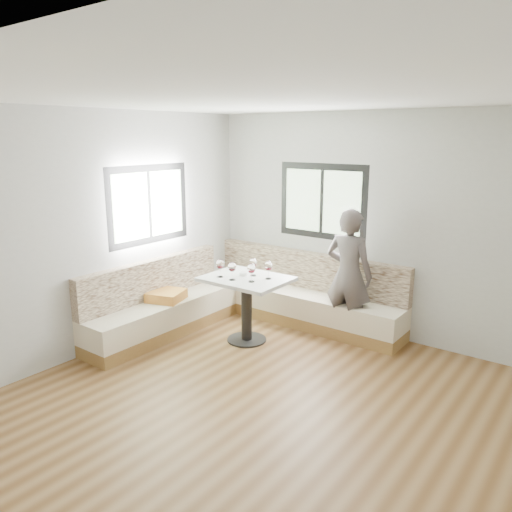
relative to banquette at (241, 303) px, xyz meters
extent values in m
cube|color=brown|center=(1.59, -1.63, -0.33)|extent=(5.00, 5.00, 0.01)
cube|color=white|center=(1.59, -1.63, 2.47)|extent=(5.00, 5.00, 0.01)
cube|color=#B7B7B2|center=(1.59, 0.87, 1.07)|extent=(5.00, 0.01, 2.80)
cube|color=#B7B7B2|center=(-0.91, -1.63, 1.07)|extent=(0.01, 5.00, 2.80)
cube|color=black|center=(0.69, 0.86, 1.32)|extent=(1.30, 0.02, 1.00)
cube|color=black|center=(-0.90, -0.73, 1.32)|extent=(0.02, 1.30, 1.00)
cube|color=olive|center=(0.54, 0.60, -0.25)|extent=(2.90, 0.55, 0.16)
cube|color=beige|center=(0.54, 0.60, -0.03)|extent=(2.90, 0.55, 0.29)
cube|color=beige|center=(0.54, 0.80, 0.37)|extent=(2.90, 0.14, 0.50)
cube|color=olive|center=(-0.63, -0.80, -0.25)|extent=(0.55, 2.25, 0.16)
cube|color=beige|center=(-0.63, -0.80, -0.03)|extent=(0.55, 2.25, 0.29)
cube|color=beige|center=(-0.84, -0.80, 0.37)|extent=(0.14, 2.25, 0.50)
cube|color=orange|center=(-0.61, -0.76, 0.18)|extent=(0.52, 0.52, 0.12)
cylinder|color=black|center=(0.35, -0.33, -0.32)|extent=(0.49, 0.49, 0.02)
cylinder|color=black|center=(0.35, -0.33, 0.06)|extent=(0.13, 0.13, 0.78)
cube|color=white|center=(0.35, -0.33, 0.47)|extent=(1.01, 0.79, 0.04)
imported|color=#534B4A|center=(1.30, 0.50, 0.50)|extent=(0.61, 0.41, 1.66)
cylinder|color=white|center=(0.27, -0.29, 0.51)|extent=(0.10, 0.10, 0.04)
sphere|color=black|center=(0.28, -0.28, 0.52)|extent=(0.02, 0.02, 0.02)
sphere|color=black|center=(0.26, -0.28, 0.52)|extent=(0.02, 0.02, 0.02)
sphere|color=black|center=(0.27, -0.31, 0.52)|extent=(0.02, 0.02, 0.02)
cylinder|color=white|center=(0.08, -0.51, 0.49)|extent=(0.07, 0.07, 0.01)
cylinder|color=white|center=(0.08, -0.51, 0.54)|extent=(0.01, 0.01, 0.10)
ellipsoid|color=white|center=(0.08, -0.51, 0.65)|extent=(0.10, 0.10, 0.12)
cylinder|color=#4E0710|center=(0.08, -0.51, 0.62)|extent=(0.07, 0.07, 0.02)
cylinder|color=white|center=(0.29, -0.53, 0.49)|extent=(0.07, 0.07, 0.01)
cylinder|color=white|center=(0.29, -0.53, 0.54)|extent=(0.01, 0.01, 0.10)
ellipsoid|color=white|center=(0.29, -0.53, 0.65)|extent=(0.10, 0.10, 0.12)
cylinder|color=#4E0710|center=(0.29, -0.53, 0.62)|extent=(0.07, 0.07, 0.02)
cylinder|color=white|center=(0.51, -0.44, 0.49)|extent=(0.07, 0.07, 0.01)
cylinder|color=white|center=(0.51, -0.44, 0.54)|extent=(0.01, 0.01, 0.10)
ellipsoid|color=white|center=(0.51, -0.44, 0.65)|extent=(0.10, 0.10, 0.12)
cylinder|color=#4E0710|center=(0.51, -0.44, 0.62)|extent=(0.07, 0.07, 0.02)
cylinder|color=white|center=(0.37, -0.22, 0.49)|extent=(0.07, 0.07, 0.01)
cylinder|color=white|center=(0.37, -0.22, 0.54)|extent=(0.01, 0.01, 0.10)
ellipsoid|color=white|center=(0.37, -0.22, 0.65)|extent=(0.10, 0.10, 0.12)
cylinder|color=#4E0710|center=(0.37, -0.22, 0.62)|extent=(0.07, 0.07, 0.02)
cylinder|color=white|center=(0.60, -0.22, 0.49)|extent=(0.07, 0.07, 0.01)
cylinder|color=white|center=(0.60, -0.22, 0.54)|extent=(0.01, 0.01, 0.10)
ellipsoid|color=white|center=(0.60, -0.22, 0.65)|extent=(0.10, 0.10, 0.12)
cylinder|color=#4E0710|center=(0.60, -0.22, 0.62)|extent=(0.07, 0.07, 0.02)
camera|label=1|loc=(3.96, -4.91, 2.17)|focal=35.00mm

